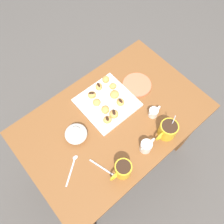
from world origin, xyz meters
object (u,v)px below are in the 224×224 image
at_px(dining_table, 113,129).
at_px(beignet_7, 92,95).
at_px(ice_cream_bowl, 76,133).
at_px(saucer_coral_left, 137,85).
at_px(pastry_plate_square, 107,103).
at_px(beignet_6, 107,120).
at_px(beignet_4, 99,87).
at_px(beignet_8, 114,114).
at_px(cream_pitcher_white, 146,146).
at_px(beignet_0, 97,102).
at_px(chocolate_sauce_pitcher, 154,112).
at_px(beignet_3, 106,79).
at_px(beignet_9, 115,94).
at_px(coffee_mug_mustard_right, 123,169).
at_px(beignet_2, 105,110).
at_px(coffee_mug_mustard_left, 168,130).
at_px(beignet_5, 120,102).
at_px(beignet_1, 113,86).

xyz_separation_m(dining_table, beignet_7, (0.01, -0.19, 0.17)).
bearing_deg(ice_cream_bowl, saucer_coral_left, -176.62).
height_order(pastry_plate_square, beignet_6, beignet_6).
distance_m(beignet_4, beignet_8, 0.20).
xyz_separation_m(cream_pitcher_white, beignet_0, (0.03, -0.37, -0.01)).
height_order(chocolate_sauce_pitcher, saucer_coral_left, chocolate_sauce_pitcher).
xyz_separation_m(saucer_coral_left, beignet_3, (0.13, -0.14, 0.03)).
bearing_deg(beignet_9, beignet_7, -39.17).
height_order(coffee_mug_mustard_right, beignet_2, coffee_mug_mustard_right).
xyz_separation_m(pastry_plate_square, coffee_mug_mustard_left, (-0.12, 0.35, 0.05)).
distance_m(beignet_0, beignet_6, 0.13).
bearing_deg(beignet_7, beignet_3, -167.25).
xyz_separation_m(beignet_7, beignet_8, (-0.01, 0.18, 0.00)).
xyz_separation_m(pastry_plate_square, beignet_6, (0.08, 0.09, 0.02)).
bearing_deg(beignet_5, beignet_6, 16.06).
bearing_deg(coffee_mug_mustard_left, beignet_6, -52.93).
xyz_separation_m(beignet_6, beignet_7, (-0.03, -0.18, 0.00)).
xyz_separation_m(chocolate_sauce_pitcher, beignet_8, (0.18, -0.13, 0.00)).
relative_size(dining_table, beignet_9, 18.91).
height_order(ice_cream_bowl, beignet_5, ice_cream_bowl).
height_order(beignet_0, beignet_3, beignet_3).
bearing_deg(beignet_8, beignet_9, -132.60).
bearing_deg(coffee_mug_mustard_left, beignet_8, -60.51).
xyz_separation_m(chocolate_sauce_pitcher, saucer_coral_left, (-0.07, -0.20, -0.03)).
distance_m(chocolate_sauce_pitcher, beignet_1, 0.28).
xyz_separation_m(dining_table, beignet_6, (0.04, -0.01, 0.17)).
bearing_deg(beignet_0, beignet_3, -148.62).
distance_m(pastry_plate_square, coffee_mug_mustard_left, 0.38).
height_order(coffee_mug_mustard_left, beignet_4, coffee_mug_mustard_left).
relative_size(beignet_4, beignet_5, 1.03).
bearing_deg(ice_cream_bowl, beignet_0, -158.81).
distance_m(beignet_6, beignet_7, 0.18).
bearing_deg(beignet_2, beignet_4, -116.15).
height_order(coffee_mug_mustard_left, saucer_coral_left, coffee_mug_mustard_left).
bearing_deg(saucer_coral_left, cream_pitcher_white, 52.80).
xyz_separation_m(cream_pitcher_white, beignet_7, (0.02, -0.43, -0.01)).
bearing_deg(coffee_mug_mustard_right, pastry_plate_square, -119.28).
height_order(coffee_mug_mustard_right, beignet_8, coffee_mug_mustard_right).
relative_size(coffee_mug_mustard_left, beignet_2, 3.04).
distance_m(dining_table, pastry_plate_square, 0.18).
relative_size(coffee_mug_mustard_left, chocolate_sauce_pitcher, 1.65).
xyz_separation_m(ice_cream_bowl, beignet_9, (-0.32, -0.05, -0.01)).
bearing_deg(beignet_1, coffee_mug_mustard_right, 54.60).
relative_size(beignet_2, beignet_4, 1.00).
xyz_separation_m(beignet_3, beignet_7, (0.13, 0.03, -0.00)).
bearing_deg(coffee_mug_mustard_right, beignet_3, -121.43).
bearing_deg(ice_cream_bowl, beignet_4, -151.26).
relative_size(dining_table, beignet_0, 22.96).
bearing_deg(beignet_6, beignet_7, -100.85).
xyz_separation_m(beignet_5, beignet_8, (0.08, 0.04, 0.00)).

